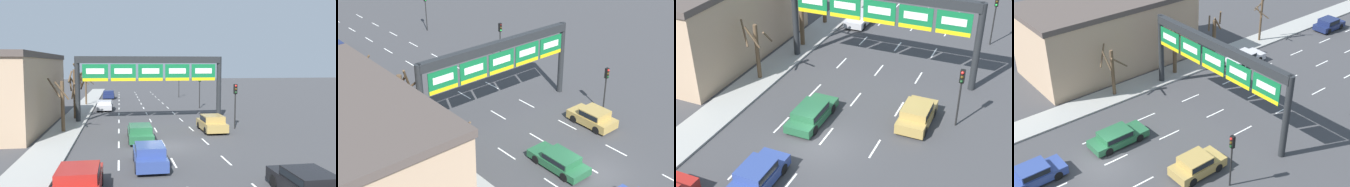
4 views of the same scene
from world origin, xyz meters
TOP-DOWN VIEW (x-y plane):
  - ground_plane at (0.00, 0.00)m, footprint 220.00×220.00m
  - sidewalk_left at (-8.00, 0.00)m, footprint 2.80×110.00m
  - lane_dashes at (-0.00, 13.50)m, footprint 6.72×67.00m
  - sign_gantry at (-0.00, 10.81)m, footprint 15.31×0.70m
  - building_near at (-13.95, 9.22)m, footprint 8.47×16.95m
  - car_gold at (4.88, 4.66)m, footprint 1.93×4.00m
  - car_red at (-5.05, -8.41)m, footprint 1.99×4.05m
  - car_black at (5.02, -10.03)m, footprint 1.94×4.12m
  - car_silver at (-5.12, 19.76)m, footprint 1.93×4.30m
  - car_green at (-1.64, 2.18)m, footprint 1.88×4.61m
  - car_blue at (-1.51, -4.56)m, footprint 1.82×3.99m
  - car_navy at (-5.06, 34.09)m, footprint 1.91×3.93m
  - traffic_light_near_gantry at (7.33, 5.52)m, footprint 0.30×0.35m
  - traffic_light_mid_block at (7.32, 34.34)m, footprint 0.30×0.35m
  - traffic_light_far_end at (7.49, 19.75)m, footprint 0.30×0.35m
  - tree_bare_closest at (-8.04, 5.90)m, footprint 2.43×2.41m
  - tree_bare_second at (-8.35, 18.49)m, footprint 1.77×1.77m
  - tree_bare_third at (-7.99, 25.15)m, footprint 2.03×2.03m
  - tree_bare_furthest at (-7.87, 12.89)m, footprint 1.94×2.15m

SIDE VIEW (x-z plane):
  - ground_plane at x=0.00m, z-range 0.00..0.00m
  - lane_dashes at x=0.00m, z-range 0.00..0.01m
  - sidewalk_left at x=-8.00m, z-range 0.00..0.15m
  - car_green at x=-1.64m, z-range 0.06..1.29m
  - car_silver at x=-5.12m, z-range 0.06..1.33m
  - car_black at x=5.02m, z-range 0.05..1.33m
  - car_blue at x=-1.51m, z-range 0.05..1.40m
  - car_navy at x=-5.06m, z-range 0.05..1.45m
  - car_red at x=-5.05m, z-range 0.05..1.46m
  - car_gold at x=4.88m, z-range 0.05..1.52m
  - tree_bare_second at x=-8.35m, z-range -0.02..5.06m
  - tree_bare_closest at x=-8.04m, z-range 0.34..4.98m
  - traffic_light_near_gantry at x=7.33m, z-range 0.91..5.04m
  - tree_bare_third at x=-7.99m, z-range 0.19..5.89m
  - tree_bare_furthest at x=-7.87m, z-range 0.24..6.15m
  - traffic_light_far_end at x=7.49m, z-range 0.97..5.48m
  - traffic_light_mid_block at x=7.32m, z-range 1.01..5.78m
  - building_near at x=-13.95m, z-range 0.01..6.98m
  - sign_gantry at x=0.00m, z-range 1.90..8.66m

